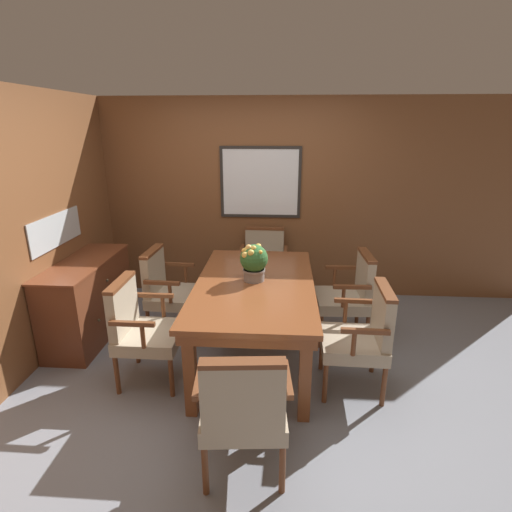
{
  "coord_description": "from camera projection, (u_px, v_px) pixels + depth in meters",
  "views": [
    {
      "loc": [
        0.36,
        -3.14,
        2.13
      ],
      "look_at": [
        0.12,
        0.36,
        0.97
      ],
      "focal_mm": 28.0,
      "sensor_mm": 36.0,
      "label": 1
    }
  ],
  "objects": [
    {
      "name": "sideboard_cabinet",
      "position": [
        88.0,
        299.0,
        4.12
      ],
      "size": [
        0.48,
        1.25,
        0.83
      ],
      "color": "brown",
      "rests_on": "ground_plane"
    },
    {
      "name": "potted_plant",
      "position": [
        254.0,
        261.0,
        3.6
      ],
      "size": [
        0.25,
        0.25,
        0.35
      ],
      "color": "gray",
      "rests_on": "dining_table"
    },
    {
      "name": "chair_left_far",
      "position": [
        168.0,
        288.0,
        4.16
      ],
      "size": [
        0.54,
        0.59,
        0.92
      ],
      "rotation": [
        0.0,
        0.0,
        1.53
      ],
      "color": "brown",
      "rests_on": "ground_plane"
    },
    {
      "name": "chair_right_near",
      "position": [
        363.0,
        334.0,
        3.26
      ],
      "size": [
        0.53,
        0.58,
        0.92
      ],
      "rotation": [
        0.0,
        0.0,
        -1.6
      ],
      "color": "brown",
      "rests_on": "ground_plane"
    },
    {
      "name": "chair_right_far",
      "position": [
        349.0,
        292.0,
        4.06
      ],
      "size": [
        0.54,
        0.59,
        0.92
      ],
      "rotation": [
        0.0,
        0.0,
        -1.54
      ],
      "color": "brown",
      "rests_on": "ground_plane"
    },
    {
      "name": "wall_left",
      "position": [
        18.0,
        236.0,
        3.4
      ],
      "size": [
        0.08,
        7.2,
        2.45
      ],
      "color": "brown",
      "rests_on": "ground_plane"
    },
    {
      "name": "wall_back",
      "position": [
        254.0,
        200.0,
        4.99
      ],
      "size": [
        7.2,
        0.08,
        2.45
      ],
      "color": "brown",
      "rests_on": "ground_plane"
    },
    {
      "name": "chair_left_near",
      "position": [
        141.0,
        326.0,
        3.37
      ],
      "size": [
        0.52,
        0.57,
        0.92
      ],
      "rotation": [
        0.0,
        0.0,
        1.57
      ],
      "color": "brown",
      "rests_on": "ground_plane"
    },
    {
      "name": "dining_table",
      "position": [
        255.0,
        292.0,
        3.65
      ],
      "size": [
        1.06,
        1.87,
        0.77
      ],
      "color": "brown",
      "rests_on": "ground_plane"
    },
    {
      "name": "ground_plane",
      "position": [
        240.0,
        368.0,
        3.66
      ],
      "size": [
        14.0,
        14.0,
        0.0
      ],
      "primitive_type": "plane",
      "color": "gray"
    },
    {
      "name": "chair_head_near",
      "position": [
        243.0,
        407.0,
        2.42
      ],
      "size": [
        0.6,
        0.56,
        0.92
      ],
      "rotation": [
        0.0,
        0.0,
        3.23
      ],
      "color": "brown",
      "rests_on": "ground_plane"
    },
    {
      "name": "chair_head_far",
      "position": [
        264.0,
        262.0,
        4.94
      ],
      "size": [
        0.59,
        0.54,
        0.92
      ],
      "rotation": [
        0.0,
        0.0,
        -0.04
      ],
      "color": "brown",
      "rests_on": "ground_plane"
    }
  ]
}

